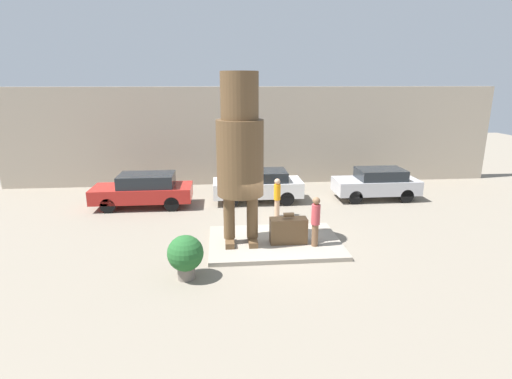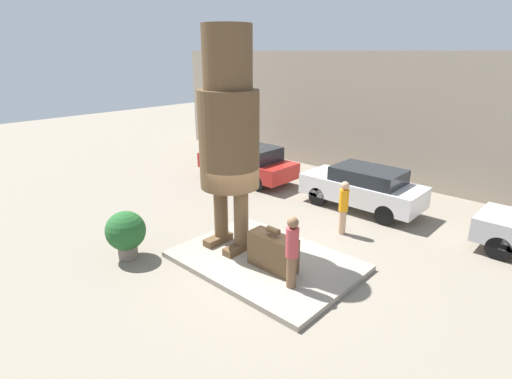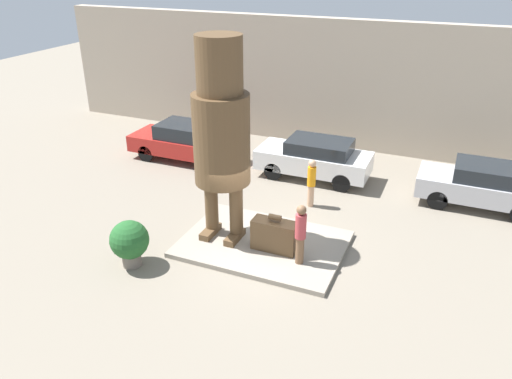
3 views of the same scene
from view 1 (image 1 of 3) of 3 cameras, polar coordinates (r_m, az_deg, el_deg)
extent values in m
plane|color=gray|center=(14.77, 2.68, -7.81)|extent=(60.00, 60.00, 0.00)
cube|color=gray|center=(14.74, 2.68, -7.54)|extent=(4.76, 3.37, 0.15)
cube|color=tan|center=(23.04, -0.39, 7.68)|extent=(28.00, 0.60, 5.48)
cube|color=brown|center=(14.35, -3.78, -7.46)|extent=(0.32, 0.92, 0.20)
cube|color=brown|center=(14.38, -0.48, -7.37)|extent=(0.32, 0.92, 0.20)
cylinder|color=brown|center=(14.15, -3.85, -3.87)|extent=(0.40, 0.40, 1.61)
cylinder|color=brown|center=(14.19, -0.53, -3.78)|extent=(0.40, 0.40, 1.61)
cylinder|color=brown|center=(13.63, -2.28, 4.53)|extent=(1.61, 1.61, 2.58)
cylinder|color=brown|center=(13.40, -2.38, 13.25)|extent=(1.26, 1.26, 1.55)
cube|color=brown|center=(14.39, 4.65, -5.87)|extent=(1.32, 0.52, 0.92)
cylinder|color=brown|center=(14.19, 4.70, -3.60)|extent=(0.36, 0.16, 0.16)
cylinder|color=brown|center=(14.25, 8.42, -6.45)|extent=(0.23, 0.23, 0.81)
cylinder|color=#B23D42|center=(13.99, 8.54, -3.55)|extent=(0.30, 0.30, 0.72)
sphere|color=brown|center=(13.84, 8.62, -1.61)|extent=(0.27, 0.27, 0.27)
cube|color=#B2231E|center=(19.55, -15.89, -0.48)|extent=(4.59, 1.81, 0.66)
cube|color=#1E2328|center=(19.35, -15.35, 1.30)|extent=(2.52, 1.63, 0.58)
cylinder|color=black|center=(19.20, -20.42, -2.19)|extent=(0.68, 0.18, 0.68)
cylinder|color=black|center=(20.71, -19.29, -0.85)|extent=(0.68, 0.18, 0.68)
cylinder|color=black|center=(18.65, -11.96, -2.04)|extent=(0.68, 0.18, 0.68)
cylinder|color=black|center=(20.20, -11.45, -0.68)|extent=(0.68, 0.18, 0.68)
cube|color=silver|center=(19.58, 0.22, 0.26)|extent=(4.31, 1.76, 0.74)
cube|color=#1E2328|center=(19.45, 0.86, 2.01)|extent=(2.37, 1.58, 0.49)
cylinder|color=black|center=(18.85, -3.60, -1.54)|extent=(0.69, 0.18, 0.69)
cylinder|color=black|center=(20.36, -3.74, -0.26)|extent=(0.69, 0.18, 0.69)
cylinder|color=black|center=(19.10, 4.44, -1.33)|extent=(0.69, 0.18, 0.69)
cylinder|color=black|center=(20.59, 3.72, -0.08)|extent=(0.69, 0.18, 0.69)
cube|color=#B7B7BC|center=(20.94, 16.71, 0.52)|extent=(4.14, 1.76, 0.70)
cube|color=#1E2328|center=(20.88, 17.37, 2.14)|extent=(2.27, 1.58, 0.51)
cylinder|color=black|center=(19.88, 14.03, -1.10)|extent=(0.68, 0.18, 0.68)
cylinder|color=black|center=(21.31, 12.67, 0.08)|extent=(0.68, 0.18, 0.68)
cylinder|color=black|center=(20.85, 20.70, -0.88)|extent=(0.68, 0.18, 0.68)
cylinder|color=black|center=(22.23, 18.98, 0.24)|extent=(0.68, 0.18, 0.68)
cylinder|color=#70665B|center=(12.48, -9.91, -11.64)|extent=(0.53, 0.53, 0.37)
sphere|color=#235B28|center=(12.20, -10.05, -8.94)|extent=(1.09, 1.09, 1.09)
cylinder|color=tan|center=(17.54, 3.01, -2.67)|extent=(0.22, 0.22, 0.77)
cylinder|color=orange|center=(17.33, 3.05, -0.37)|extent=(0.29, 0.29, 0.69)
sphere|color=tan|center=(17.21, 3.07, 1.15)|extent=(0.26, 0.26, 0.26)
camera|label=2|loc=(10.33, 48.28, 8.38)|focal=28.00mm
camera|label=3|loc=(7.26, 76.31, 22.49)|focal=35.00mm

